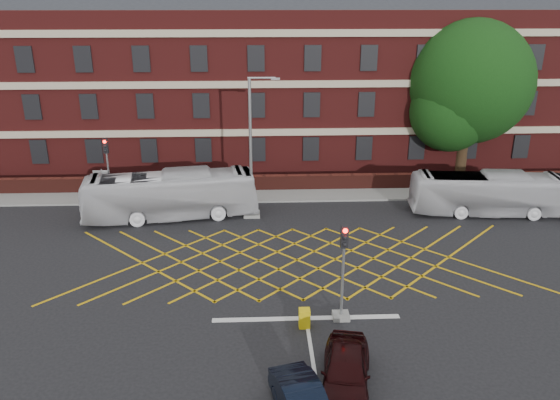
{
  "coord_description": "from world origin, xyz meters",
  "views": [
    {
      "loc": [
        -1.94,
        -23.43,
        12.85
      ],
      "look_at": [
        -0.91,
        1.5,
        3.54
      ],
      "focal_mm": 35.0,
      "sensor_mm": 36.0,
      "label": 1
    }
  ],
  "objects_px": {
    "car_maroon": "(346,371)",
    "street_lamp": "(252,171)",
    "bus_left": "(171,195)",
    "bus_right": "(489,194)",
    "deciduous_tree": "(468,90)",
    "direction_signs": "(102,181)",
    "utility_cabinet": "(304,318)",
    "traffic_light_near": "(342,281)",
    "traffic_light_far": "(109,176)"
  },
  "relations": [
    {
      "from": "car_maroon",
      "to": "traffic_light_far",
      "type": "xyz_separation_m",
      "value": [
        -12.8,
        19.18,
        1.06
      ]
    },
    {
      "from": "street_lamp",
      "to": "direction_signs",
      "type": "height_order",
      "value": "street_lamp"
    },
    {
      "from": "direction_signs",
      "to": "utility_cabinet",
      "type": "xyz_separation_m",
      "value": [
        12.18,
        -15.48,
        -0.97
      ]
    },
    {
      "from": "car_maroon",
      "to": "utility_cabinet",
      "type": "height_order",
      "value": "car_maroon"
    },
    {
      "from": "direction_signs",
      "to": "deciduous_tree",
      "type": "bearing_deg",
      "value": 10.45
    },
    {
      "from": "deciduous_tree",
      "to": "traffic_light_near",
      "type": "xyz_separation_m",
      "value": [
        -12.01,
        -19.65,
        -4.68
      ]
    },
    {
      "from": "car_maroon",
      "to": "traffic_light_near",
      "type": "xyz_separation_m",
      "value": [
        0.5,
        4.38,
        1.06
      ]
    },
    {
      "from": "car_maroon",
      "to": "traffic_light_near",
      "type": "relative_size",
      "value": 0.97
    },
    {
      "from": "bus_left",
      "to": "deciduous_tree",
      "type": "height_order",
      "value": "deciduous_tree"
    },
    {
      "from": "deciduous_tree",
      "to": "traffic_light_near",
      "type": "relative_size",
      "value": 2.7
    },
    {
      "from": "direction_signs",
      "to": "utility_cabinet",
      "type": "height_order",
      "value": "direction_signs"
    },
    {
      "from": "car_maroon",
      "to": "direction_signs",
      "type": "relative_size",
      "value": 1.88
    },
    {
      "from": "car_maroon",
      "to": "street_lamp",
      "type": "height_order",
      "value": "street_lamp"
    },
    {
      "from": "traffic_light_far",
      "to": "street_lamp",
      "type": "xyz_separation_m",
      "value": [
        9.49,
        -3.02,
        1.15
      ]
    },
    {
      "from": "deciduous_tree",
      "to": "utility_cabinet",
      "type": "distance_m",
      "value": 25.13
    },
    {
      "from": "bus_left",
      "to": "car_maroon",
      "type": "xyz_separation_m",
      "value": [
        8.32,
        -16.11,
        -0.76
      ]
    },
    {
      "from": "deciduous_tree",
      "to": "direction_signs",
      "type": "xyz_separation_m",
      "value": [
        -25.8,
        -4.76,
        -5.06
      ]
    },
    {
      "from": "bus_right",
      "to": "traffic_light_far",
      "type": "distance_m",
      "value": 24.45
    },
    {
      "from": "bus_left",
      "to": "utility_cabinet",
      "type": "bearing_deg",
      "value": -158.4
    },
    {
      "from": "bus_left",
      "to": "bus_right",
      "type": "relative_size",
      "value": 1.1
    },
    {
      "from": "street_lamp",
      "to": "direction_signs",
      "type": "distance_m",
      "value": 10.57
    },
    {
      "from": "car_maroon",
      "to": "traffic_light_near",
      "type": "height_order",
      "value": "traffic_light_near"
    },
    {
      "from": "bus_right",
      "to": "street_lamp",
      "type": "xyz_separation_m",
      "value": [
        -14.74,
        0.25,
        1.58
      ]
    },
    {
      "from": "bus_left",
      "to": "street_lamp",
      "type": "relative_size",
      "value": 1.23
    },
    {
      "from": "car_maroon",
      "to": "deciduous_tree",
      "type": "xyz_separation_m",
      "value": [
        12.51,
        24.03,
        5.74
      ]
    },
    {
      "from": "utility_cabinet",
      "to": "car_maroon",
      "type": "bearing_deg",
      "value": -73.61
    },
    {
      "from": "bus_right",
      "to": "car_maroon",
      "type": "bearing_deg",
      "value": 149.56
    },
    {
      "from": "street_lamp",
      "to": "traffic_light_far",
      "type": "bearing_deg",
      "value": 162.34
    },
    {
      "from": "bus_right",
      "to": "utility_cabinet",
      "type": "relative_size",
      "value": 11.72
    },
    {
      "from": "car_maroon",
      "to": "utility_cabinet",
      "type": "bearing_deg",
      "value": 117.46
    },
    {
      "from": "deciduous_tree",
      "to": "utility_cabinet",
      "type": "relative_size",
      "value": 14.09
    },
    {
      "from": "traffic_light_far",
      "to": "deciduous_tree",
      "type": "bearing_deg",
      "value": 10.85
    },
    {
      "from": "bus_right",
      "to": "street_lamp",
      "type": "distance_m",
      "value": 14.82
    },
    {
      "from": "car_maroon",
      "to": "direction_signs",
      "type": "distance_m",
      "value": 23.42
    },
    {
      "from": "bus_left",
      "to": "street_lamp",
      "type": "bearing_deg",
      "value": -98.18
    },
    {
      "from": "deciduous_tree",
      "to": "direction_signs",
      "type": "relative_size",
      "value": 5.25
    },
    {
      "from": "bus_right",
      "to": "traffic_light_far",
      "type": "xyz_separation_m",
      "value": [
        -24.22,
        3.27,
        0.43
      ]
    },
    {
      "from": "street_lamp",
      "to": "utility_cabinet",
      "type": "height_order",
      "value": "street_lamp"
    },
    {
      "from": "deciduous_tree",
      "to": "street_lamp",
      "type": "xyz_separation_m",
      "value": [
        -15.81,
        -7.87,
        -3.53
      ]
    },
    {
      "from": "street_lamp",
      "to": "utility_cabinet",
      "type": "xyz_separation_m",
      "value": [
        2.19,
        -12.37,
        -2.5
      ]
    },
    {
      "from": "bus_right",
      "to": "bus_left",
      "type": "bearing_deg",
      "value": 94.66
    },
    {
      "from": "bus_left",
      "to": "traffic_light_far",
      "type": "xyz_separation_m",
      "value": [
        -4.47,
        3.07,
        0.3
      ]
    },
    {
      "from": "bus_left",
      "to": "bus_right",
      "type": "xyz_separation_m",
      "value": [
        19.75,
        -0.2,
        -0.13
      ]
    },
    {
      "from": "direction_signs",
      "to": "traffic_light_far",
      "type": "bearing_deg",
      "value": -10.12
    },
    {
      "from": "bus_right",
      "to": "utility_cabinet",
      "type": "xyz_separation_m",
      "value": [
        -12.54,
        -12.11,
        -0.93
      ]
    },
    {
      "from": "traffic_light_near",
      "to": "street_lamp",
      "type": "distance_m",
      "value": 12.43
    },
    {
      "from": "car_maroon",
      "to": "street_lamp",
      "type": "bearing_deg",
      "value": 112.64
    },
    {
      "from": "bus_right",
      "to": "traffic_light_near",
      "type": "bearing_deg",
      "value": 141.78
    },
    {
      "from": "car_maroon",
      "to": "deciduous_tree",
      "type": "height_order",
      "value": "deciduous_tree"
    },
    {
      "from": "traffic_light_near",
      "to": "traffic_light_far",
      "type": "bearing_deg",
      "value": 131.93
    }
  ]
}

